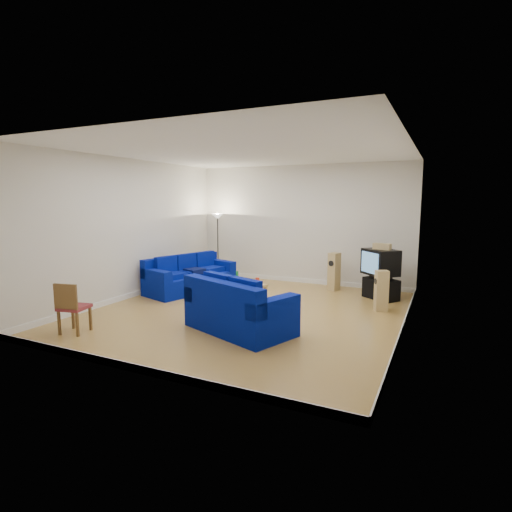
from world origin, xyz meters
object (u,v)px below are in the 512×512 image
at_px(sofa_loveseat, 237,312).
at_px(television, 380,262).
at_px(tv_stand, 381,289).
at_px(sofa_three_seat, 189,278).
at_px(coffee_table, 245,285).

relative_size(sofa_loveseat, television, 2.26).
bearing_deg(television, tv_stand, 78.43).
xyz_separation_m(sofa_three_seat, coffee_table, (1.61, -0.07, -0.02)).
relative_size(coffee_table, television, 1.14).
bearing_deg(sofa_three_seat, tv_stand, 121.98).
relative_size(sofa_three_seat, sofa_loveseat, 1.15).
xyz_separation_m(coffee_table, tv_stand, (2.86, 1.29, -0.07)).
xyz_separation_m(sofa_three_seat, television, (4.43, 1.19, 0.54)).
xyz_separation_m(sofa_three_seat, sofa_loveseat, (2.56, -2.24, 0.03)).
bearing_deg(sofa_loveseat, sofa_three_seat, 159.15).
xyz_separation_m(sofa_loveseat, tv_stand, (1.91, 3.46, -0.12)).
distance_m(coffee_table, television, 3.14).
height_order(coffee_table, tv_stand, tv_stand).
xyz_separation_m(sofa_three_seat, tv_stand, (4.47, 1.22, -0.08)).
height_order(sofa_three_seat, sofa_loveseat, sofa_loveseat).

